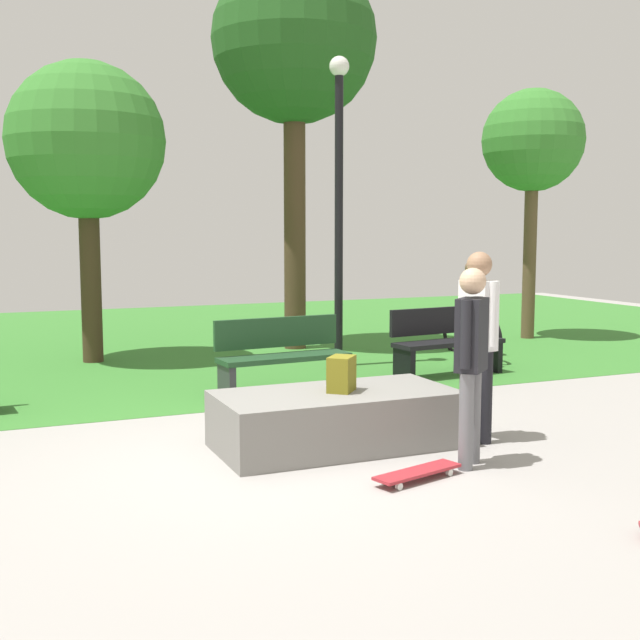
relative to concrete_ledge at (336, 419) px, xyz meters
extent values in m
plane|color=#9E9993|center=(-0.68, -0.19, -0.25)|extent=(28.00, 28.00, 0.00)
cube|color=#387A2D|center=(-0.68, 7.81, -0.25)|extent=(26.60, 12.01, 0.01)
cube|color=gray|center=(0.00, 0.00, 0.00)|extent=(2.14, 1.06, 0.51)
cube|color=olive|center=(0.05, -0.02, 0.41)|extent=(0.34, 0.34, 0.32)
cylinder|color=slate|center=(0.86, -0.91, 0.15)|extent=(0.12, 0.12, 0.80)
cylinder|color=slate|center=(0.69, -1.06, 0.15)|extent=(0.12, 0.12, 0.80)
cube|color=black|center=(0.78, -0.98, 0.85)|extent=(0.37, 0.36, 0.60)
cylinder|color=black|center=(0.91, -0.87, 0.87)|extent=(0.09, 0.09, 0.55)
cylinder|color=black|center=(0.65, -1.09, 0.87)|extent=(0.09, 0.09, 0.55)
sphere|color=tan|center=(0.78, -0.98, 1.29)|extent=(0.22, 0.22, 0.22)
cylinder|color=black|center=(1.32, -0.43, 0.17)|extent=(0.12, 0.12, 0.86)
cylinder|color=black|center=(1.26, -0.22, 0.17)|extent=(0.12, 0.12, 0.86)
cube|color=white|center=(1.29, -0.33, 0.92)|extent=(0.27, 0.36, 0.64)
cylinder|color=white|center=(1.33, -0.49, 0.95)|extent=(0.09, 0.09, 0.59)
cylinder|color=white|center=(1.24, -0.16, 0.95)|extent=(0.09, 0.09, 0.59)
sphere|color=#9E7556|center=(1.29, -0.33, 1.39)|extent=(0.23, 0.23, 0.23)
cube|color=#A5262D|center=(0.19, -1.15, -0.19)|extent=(0.82, 0.41, 0.02)
cylinder|color=silver|center=(-0.06, -1.30, -0.23)|extent=(0.06, 0.04, 0.06)
cylinder|color=silver|center=(-0.10, -1.14, -0.23)|extent=(0.06, 0.04, 0.06)
cylinder|color=silver|center=(0.48, -1.15, -0.23)|extent=(0.06, 0.04, 0.06)
cylinder|color=silver|center=(0.44, -0.99, -0.23)|extent=(0.06, 0.04, 0.06)
cube|color=black|center=(2.86, 2.64, 0.20)|extent=(1.64, 0.61, 0.06)
cube|color=black|center=(2.84, 2.86, 0.48)|extent=(1.60, 0.24, 0.36)
cube|color=black|center=(3.59, 2.72, -0.03)|extent=(0.12, 0.40, 0.45)
cube|color=black|center=(2.13, 2.56, -0.03)|extent=(0.12, 0.40, 0.45)
cube|color=#1E4223|center=(0.39, 2.33, 0.20)|extent=(1.63, 0.56, 0.06)
cube|color=#1E4223|center=(0.37, 2.55, 0.48)|extent=(1.60, 0.18, 0.36)
cube|color=#2D2D33|center=(1.12, 2.39, -0.03)|extent=(0.11, 0.40, 0.45)
cube|color=#2D2D33|center=(-0.35, 2.27, -0.03)|extent=(0.11, 0.40, 0.45)
cylinder|color=#42301E|center=(-1.39, 5.72, 1.03)|extent=(0.30, 0.30, 2.56)
sphere|color=#387F2D|center=(-1.39, 5.72, 2.99)|extent=(2.27, 2.27, 2.27)
cylinder|color=brown|center=(6.23, 5.32, 1.24)|extent=(0.23, 0.23, 2.99)
sphere|color=#387F2D|center=(6.23, 5.32, 3.28)|extent=(1.80, 1.80, 1.80)
cylinder|color=#4C3823|center=(1.89, 5.83, 1.84)|extent=(0.35, 0.35, 4.18)
sphere|color=#23561E|center=(1.89, 5.83, 4.72)|extent=(2.65, 2.65, 2.65)
cylinder|color=black|center=(1.82, 3.93, 1.79)|extent=(0.12, 0.12, 4.09)
sphere|color=silver|center=(1.82, 3.93, 3.96)|extent=(0.28, 0.28, 0.28)
torus|color=black|center=(4.02, 3.38, 0.08)|extent=(0.12, 0.72, 0.72)
torus|color=black|center=(4.12, 4.48, 0.08)|extent=(0.12, 0.72, 0.72)
cube|color=#338C3F|center=(4.07, 3.93, 0.28)|extent=(0.12, 0.99, 0.08)
cube|color=white|center=(4.07, 3.93, 0.78)|extent=(0.20, 0.29, 0.56)
sphere|color=brown|center=(4.07, 3.93, 1.13)|extent=(0.22, 0.22, 0.22)
camera|label=1|loc=(-2.92, -6.47, 1.70)|focal=45.02mm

